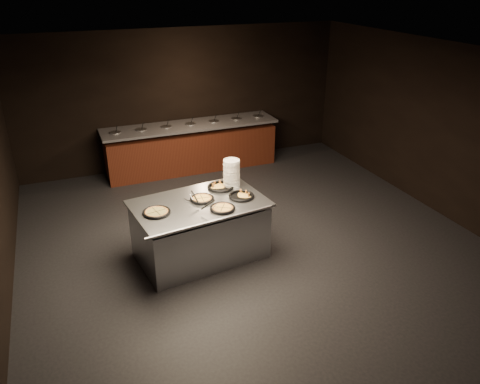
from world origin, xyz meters
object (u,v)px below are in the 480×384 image
Objects in this scene: serving_counter at (200,231)px; plate_stack at (232,173)px; pan_veggie_whole at (157,212)px; pan_cheese_whole at (202,199)px.

serving_counter is 4.76× the size of plate_stack.
pan_veggie_whole is (-0.64, -0.11, 0.49)m from serving_counter.
pan_cheese_whole is (0.71, 0.17, -0.00)m from pan_veggie_whole.
plate_stack reaches higher than serving_counter.
serving_counter is 0.50m from pan_cheese_whole.
serving_counter is at bearing 9.60° from pan_veggie_whole.
pan_veggie_whole reaches higher than serving_counter.
pan_veggie_whole is 1.10× the size of pan_cheese_whole.
plate_stack is 0.68m from pan_cheese_whole.
pan_veggie_whole is at bearing -177.77° from serving_counter.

